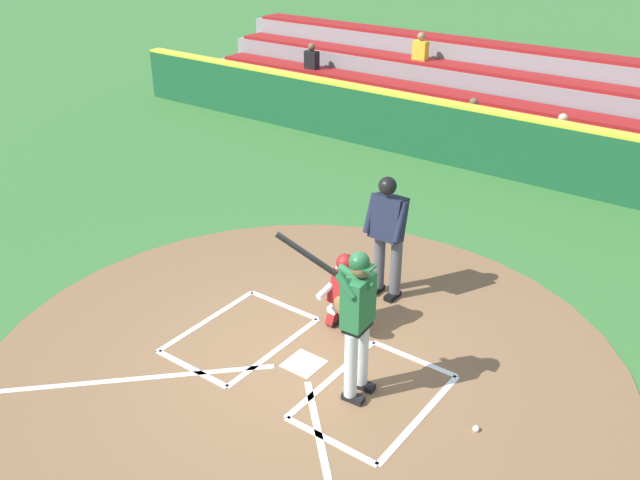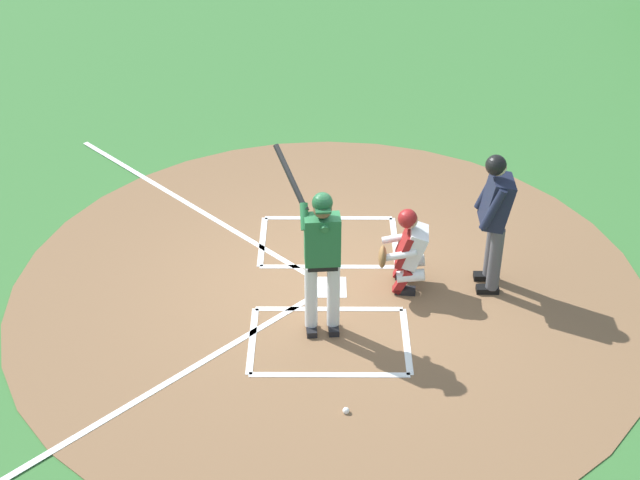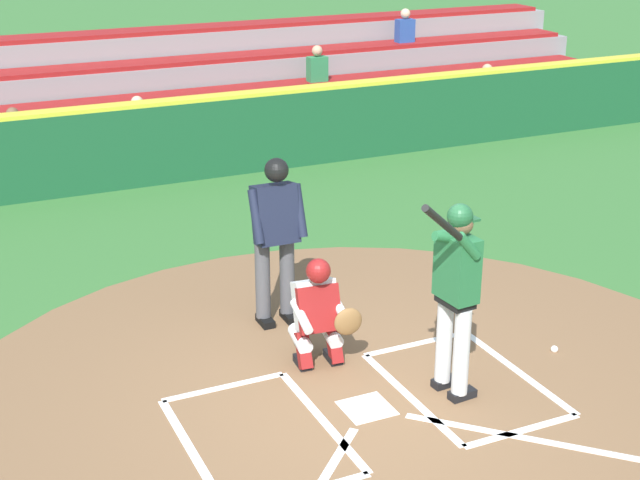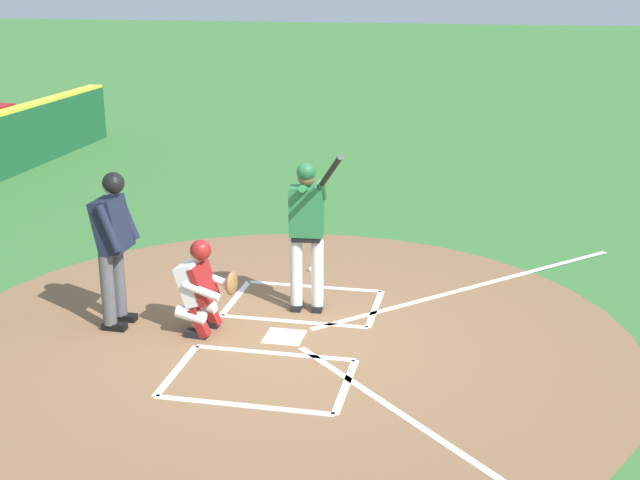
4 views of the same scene
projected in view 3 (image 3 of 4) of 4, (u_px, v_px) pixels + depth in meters
name	position (u px, v px, depth m)	size (l,w,h in m)	color
ground_plane	(367.00, 409.00, 8.43)	(120.00, 120.00, 0.00)	#387033
dirt_circle	(367.00, 409.00, 8.43)	(8.00, 8.00, 0.01)	brown
home_plate_and_chalk	(416.00, 459.00, 7.68)	(7.93, 4.91, 0.01)	white
batter	(456.00, 287.00, 8.28)	(0.90, 0.77, 2.13)	silver
catcher	(319.00, 310.00, 9.02)	(0.59, 0.64, 1.13)	black
plate_umpire	(276.00, 230.00, 9.71)	(0.58, 0.41, 1.86)	#4C4C51
baseball	(554.00, 349.00, 9.44)	(0.07, 0.07, 0.07)	white
backstop_wall	(145.00, 143.00, 14.55)	(22.00, 0.36, 1.31)	#19512D
bleacher_stand	(106.00, 105.00, 16.82)	(20.00, 3.40, 2.10)	gray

